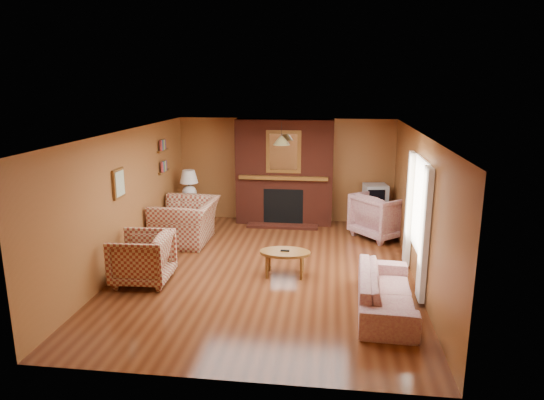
# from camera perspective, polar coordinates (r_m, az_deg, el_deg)

# --- Properties ---
(floor) EXTENTS (6.50, 6.50, 0.00)m
(floor) POSITION_cam_1_polar(r_m,az_deg,el_deg) (8.57, -0.60, -8.26)
(floor) COLOR #4B2210
(floor) RESTS_ON ground
(ceiling) EXTENTS (6.50, 6.50, 0.00)m
(ceiling) POSITION_cam_1_polar(r_m,az_deg,el_deg) (7.99, -0.65, 7.92)
(ceiling) COLOR white
(ceiling) RESTS_ON wall_back
(wall_back) EXTENTS (6.50, 0.00, 6.50)m
(wall_back) POSITION_cam_1_polar(r_m,az_deg,el_deg) (11.35, 1.61, 3.54)
(wall_back) COLOR brown
(wall_back) RESTS_ON floor
(wall_front) EXTENTS (6.50, 0.00, 6.50)m
(wall_front) POSITION_cam_1_polar(r_m,az_deg,el_deg) (5.15, -5.60, -9.28)
(wall_front) COLOR brown
(wall_front) RESTS_ON floor
(wall_left) EXTENTS (0.00, 6.50, 6.50)m
(wall_left) POSITION_cam_1_polar(r_m,az_deg,el_deg) (8.88, -16.82, 0.06)
(wall_left) COLOR brown
(wall_left) RESTS_ON floor
(wall_right) EXTENTS (0.00, 6.50, 6.50)m
(wall_right) POSITION_cam_1_polar(r_m,az_deg,el_deg) (8.25, 16.86, -0.97)
(wall_right) COLOR brown
(wall_right) RESTS_ON floor
(fireplace) EXTENTS (2.20, 0.82, 2.40)m
(fireplace) POSITION_cam_1_polar(r_m,az_deg,el_deg) (11.10, 1.47, 3.21)
(fireplace) COLOR #521D12
(fireplace) RESTS_ON floor
(window_right) EXTENTS (0.10, 1.85, 2.00)m
(window_right) POSITION_cam_1_polar(r_m,az_deg,el_deg) (8.07, 16.72, -1.82)
(window_right) COLOR beige
(window_right) RESTS_ON wall_right
(bookshelf) EXTENTS (0.09, 0.55, 0.71)m
(bookshelf) POSITION_cam_1_polar(r_m,az_deg,el_deg) (10.50, -12.55, 4.96)
(bookshelf) COLOR brown
(bookshelf) RESTS_ON wall_left
(botanical_print) EXTENTS (0.05, 0.40, 0.50)m
(botanical_print) POSITION_cam_1_polar(r_m,az_deg,el_deg) (8.53, -17.58, 1.87)
(botanical_print) COLOR brown
(botanical_print) RESTS_ON wall_left
(pendant_light) EXTENTS (0.36, 0.36, 0.48)m
(pendant_light) POSITION_cam_1_polar(r_m,az_deg,el_deg) (10.30, 1.12, 7.00)
(pendant_light) COLOR black
(pendant_light) RESTS_ON ceiling
(plaid_loveseat) EXTENTS (1.18, 1.35, 0.87)m
(plaid_loveseat) POSITION_cam_1_polar(r_m,az_deg,el_deg) (10.04, -10.09, -2.50)
(plaid_loveseat) COLOR maroon
(plaid_loveseat) RESTS_ON floor
(plaid_armchair) EXTENTS (0.96, 0.93, 0.83)m
(plaid_armchair) POSITION_cam_1_polar(r_m,az_deg,el_deg) (8.22, -15.04, -6.61)
(plaid_armchair) COLOR maroon
(plaid_armchair) RESTS_ON floor
(floral_sofa) EXTENTS (0.85, 1.98, 0.57)m
(floral_sofa) POSITION_cam_1_polar(r_m,az_deg,el_deg) (7.26, 13.24, -10.41)
(floral_sofa) COLOR #C4B197
(floral_sofa) RESTS_ON floor
(floral_armchair) EXTENTS (1.44, 1.44, 0.94)m
(floral_armchair) POSITION_cam_1_polar(r_m,az_deg,el_deg) (10.45, 12.78, -1.79)
(floral_armchair) COLOR #C4B197
(floral_armchair) RESTS_ON floor
(coffee_table) EXTENTS (0.86, 0.53, 0.45)m
(coffee_table) POSITION_cam_1_polar(r_m,az_deg,el_deg) (8.24, 1.54, -6.41)
(coffee_table) COLOR brown
(coffee_table) RESTS_ON floor
(side_table) EXTENTS (0.50, 0.50, 0.62)m
(side_table) POSITION_cam_1_polar(r_m,az_deg,el_deg) (11.18, -9.60, -1.49)
(side_table) COLOR brown
(side_table) RESTS_ON floor
(table_lamp) EXTENTS (0.41, 0.41, 0.68)m
(table_lamp) POSITION_cam_1_polar(r_m,az_deg,el_deg) (11.03, -9.75, 1.95)
(table_lamp) COLOR white
(table_lamp) RESTS_ON side_table
(tv_stand) EXTENTS (0.50, 0.46, 0.55)m
(tv_stand) POSITION_cam_1_polar(r_m,az_deg,el_deg) (11.11, 11.93, -1.88)
(tv_stand) COLOR black
(tv_stand) RESTS_ON floor
(crt_tv) EXTENTS (0.56, 0.56, 0.45)m
(crt_tv) POSITION_cam_1_polar(r_m,az_deg,el_deg) (10.98, 12.06, 0.63)
(crt_tv) COLOR #A9ACB1
(crt_tv) RESTS_ON tv_stand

